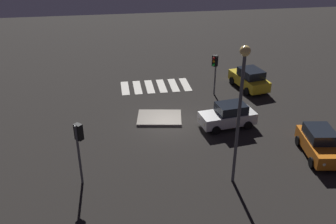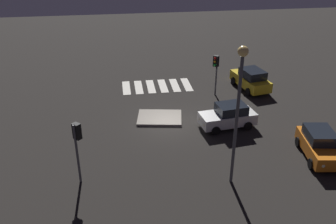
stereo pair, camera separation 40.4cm
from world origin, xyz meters
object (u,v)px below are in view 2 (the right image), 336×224
at_px(traffic_island, 160,118).
at_px(street_lamp, 239,96).
at_px(car_yellow, 251,79).
at_px(traffic_light_south, 216,66).
at_px(traffic_light_north, 77,138).
at_px(car_white, 228,116).
at_px(car_orange, 319,144).

xyz_separation_m(traffic_island, street_lamp, (-3.22, 8.51, 5.51)).
relative_size(traffic_island, car_yellow, 0.81).
bearing_deg(street_lamp, traffic_light_south, -100.04).
relative_size(traffic_island, traffic_light_north, 0.98).
bearing_deg(traffic_island, car_white, 158.27).
bearing_deg(car_yellow, traffic_light_south, 93.43).
xyz_separation_m(car_yellow, traffic_light_south, (3.66, 0.95, 1.85)).
height_order(traffic_island, street_lamp, street_lamp).
height_order(traffic_island, traffic_light_south, traffic_light_south).
relative_size(car_orange, traffic_light_north, 1.15).
bearing_deg(traffic_light_south, street_lamp, 36.15).
relative_size(traffic_light_north, street_lamp, 0.46).
bearing_deg(traffic_island, car_orange, 145.08).
xyz_separation_m(traffic_island, car_orange, (-9.63, 6.72, 0.82)).
bearing_deg(traffic_light_north, traffic_light_south, -0.98).
distance_m(car_white, traffic_light_south, 6.07).
distance_m(car_white, street_lamp, 8.24).
height_order(car_orange, street_lamp, street_lamp).
height_order(car_orange, car_yellow, car_yellow).
bearing_deg(car_orange, traffic_light_south, -149.57).
relative_size(car_orange, car_yellow, 0.94).
relative_size(traffic_island, car_white, 0.87).
distance_m(traffic_island, street_lamp, 10.64).
height_order(car_yellow, street_lamp, street_lamp).
distance_m(traffic_light_south, street_lamp, 12.78).
distance_m(traffic_island, traffic_light_north, 9.48).
xyz_separation_m(car_yellow, car_white, (4.11, 6.69, -0.06)).
distance_m(car_orange, car_white, 6.68).
relative_size(traffic_light_south, street_lamp, 0.45).
relative_size(car_white, traffic_light_north, 1.13).
xyz_separation_m(car_white, traffic_light_north, (10.46, 5.20, 2.04)).
distance_m(car_orange, street_lamp, 8.14).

